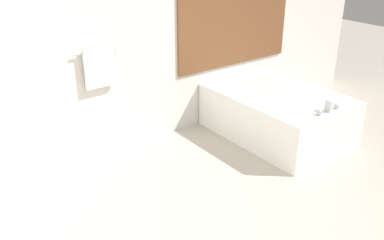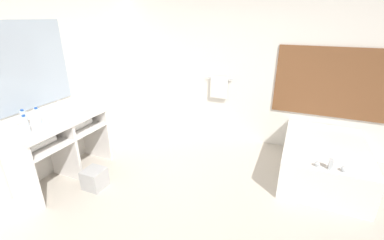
{
  "view_description": "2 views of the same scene",
  "coord_description": "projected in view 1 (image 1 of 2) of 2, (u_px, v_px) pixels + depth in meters",
  "views": [
    {
      "loc": [
        -1.99,
        -1.65,
        2.27
      ],
      "look_at": [
        -0.18,
        0.78,
        0.88
      ],
      "focal_mm": 40.0,
      "sensor_mm": 36.0,
      "label": 1
    },
    {
      "loc": [
        1.02,
        -2.28,
        2.2
      ],
      "look_at": [
        -0.24,
        0.71,
        0.88
      ],
      "focal_mm": 24.0,
      "sensor_mm": 36.0,
      "label": 2
    }
  ],
  "objects": [
    {
      "name": "bathtub",
      "position": [
        277.0,
        112.0,
        4.96
      ],
      "size": [
        1.09,
        1.55,
        0.65
      ],
      "color": "white",
      "rests_on": "ground_plane"
    },
    {
      "name": "wall_back_with_blinds",
      "position": [
        125.0,
        25.0,
        4.32
      ],
      "size": [
        7.4,
        0.13,
        2.7
      ],
      "color": "white",
      "rests_on": "ground_plane"
    }
  ]
}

